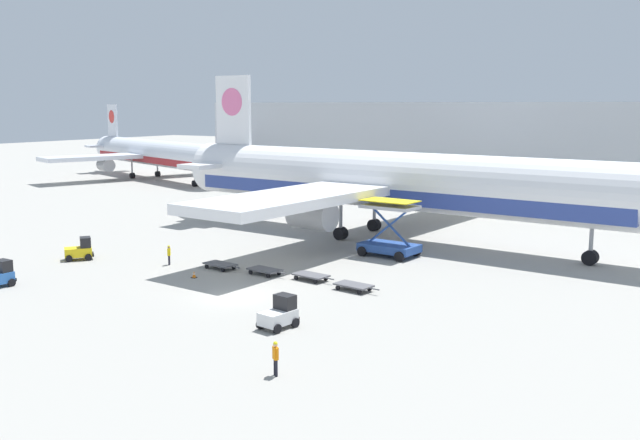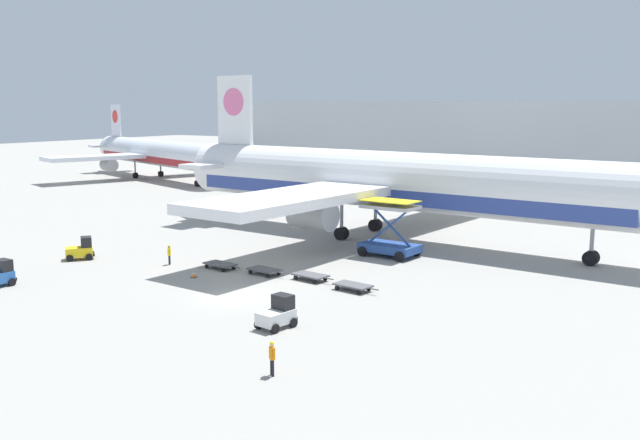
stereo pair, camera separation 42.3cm
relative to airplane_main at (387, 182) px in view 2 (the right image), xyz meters
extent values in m
plane|color=#9E9B93|center=(1.36, -25.97, -5.84)|extent=(400.00, 400.00, 0.00)
cube|color=#B2B7BC|center=(-6.23, 41.86, 1.16)|extent=(90.00, 18.00, 14.00)
cube|color=slate|center=(-6.23, 32.76, -1.99)|extent=(88.20, 0.20, 4.90)
cylinder|color=white|center=(0.79, -0.05, 0.26)|extent=(52.27, 9.24, 5.80)
cube|color=#2D428E|center=(0.79, -0.05, -1.04)|extent=(48.11, 8.85, 1.45)
cone|color=white|center=(-25.15, 1.67, 0.26)|extent=(6.73, 5.92, 5.51)
cube|color=white|center=(-21.00, 1.40, 7.16)|extent=(5.22, 0.78, 8.00)
cylinder|color=pink|center=(-21.00, 1.40, 8.12)|extent=(3.23, 0.76, 3.20)
cube|color=white|center=(-22.04, 1.47, 0.84)|extent=(4.46, 13.21, 0.50)
cube|color=white|center=(-1.80, 0.12, -0.46)|extent=(11.17, 48.43, 0.90)
cylinder|color=#9EA0A5|center=(-2.47, -9.94, -2.26)|extent=(4.38, 3.07, 2.80)
cylinder|color=#9EA0A5|center=(-1.13, 10.18, -2.26)|extent=(4.38, 3.07, 2.80)
cylinder|color=#9EA0A5|center=(20.51, -1.36, -3.19)|extent=(0.36, 0.36, 4.00)
cylinder|color=black|center=(20.51, -1.36, -5.19)|extent=(1.36, 0.98, 1.30)
cylinder|color=#9EA0A5|center=(-3.57, -2.97, -3.19)|extent=(0.36, 0.36, 4.00)
cylinder|color=black|center=(-3.57, -2.97, -5.19)|extent=(1.36, 0.98, 1.30)
cylinder|color=#9EA0A5|center=(-3.15, 3.42, -3.19)|extent=(0.36, 0.36, 4.00)
cylinder|color=black|center=(-3.15, 3.42, -5.19)|extent=(1.36, 0.98, 1.30)
cylinder|color=silver|center=(-64.00, 29.82, -0.93)|extent=(41.19, 17.79, 4.67)
cube|color=maroon|center=(-64.00, 29.82, -1.98)|extent=(37.98, 16.64, 1.17)
sphere|color=silver|center=(-44.15, 23.14, -0.93)|extent=(4.58, 4.58, 4.58)
cone|color=silver|center=(-83.85, 36.51, -0.93)|extent=(6.29, 5.85, 4.44)
cube|color=silver|center=(-80.67, 35.44, 4.63)|extent=(4.08, 1.67, 6.44)
cylinder|color=red|center=(-80.67, 35.44, 5.41)|extent=(2.58, 1.24, 2.58)
cube|color=silver|center=(-81.46, 35.71, -0.46)|extent=(6.09, 10.85, 0.40)
cube|color=silver|center=(-65.98, 30.49, -1.51)|extent=(18.45, 38.70, 0.72)
cylinder|color=#9EA0A5|center=(-68.57, 22.80, -2.96)|extent=(3.93, 3.22, 2.26)
cylinder|color=#9EA0A5|center=(-63.39, 38.19, -2.96)|extent=(3.93, 3.22, 2.26)
cylinder|color=#9EA0A5|center=(-48.91, 24.75, -3.71)|extent=(0.29, 0.29, 3.22)
cylinder|color=black|center=(-48.91, 24.75, -5.32)|extent=(1.22, 1.02, 1.05)
cylinder|color=#9EA0A5|center=(-68.00, 28.45, -3.71)|extent=(0.29, 0.29, 3.22)
cylinder|color=black|center=(-68.00, 28.45, -5.32)|extent=(1.22, 1.02, 1.05)
cylinder|color=#9EA0A5|center=(-66.35, 33.34, -3.71)|extent=(0.29, 0.29, 3.22)
cylinder|color=black|center=(-66.35, 33.34, -5.32)|extent=(1.22, 1.02, 1.05)
cube|color=#284C99|center=(4.27, -7.42, -5.04)|extent=(5.39, 3.34, 0.70)
cube|color=#B2B2B7|center=(4.27, -7.42, -1.29)|extent=(5.12, 3.17, 0.30)
cube|color=yellow|center=(4.27, -7.42, -0.74)|extent=(5.12, 3.17, 0.08)
cube|color=#284C99|center=(4.27, -7.42, -2.99)|extent=(4.26, 0.44, 3.52)
cube|color=#284C99|center=(4.27, -7.42, -2.99)|extent=(4.26, 0.44, 3.52)
cylinder|color=black|center=(6.31, -6.06, -5.39)|extent=(0.92, 0.42, 0.90)
cylinder|color=black|center=(6.11, -9.05, -5.39)|extent=(0.92, 0.42, 0.90)
cylinder|color=black|center=(2.42, -5.80, -5.39)|extent=(0.92, 0.42, 0.90)
cylinder|color=black|center=(2.22, -8.79, -5.39)|extent=(0.92, 0.42, 0.90)
cube|color=silver|center=(8.23, -30.09, -5.14)|extent=(1.70, 2.47, 0.80)
cube|color=black|center=(8.32, -29.45, -4.29)|extent=(1.35, 1.06, 0.90)
cube|color=black|center=(8.40, -28.88, -5.42)|extent=(1.27, 0.33, 0.24)
cylinder|color=black|center=(7.65, -29.20, -5.54)|extent=(0.32, 0.63, 0.60)
cylinder|color=black|center=(9.03, -29.39, -5.54)|extent=(0.32, 0.63, 0.60)
cylinder|color=black|center=(7.43, -30.80, -5.54)|extent=(0.32, 0.63, 0.60)
cylinder|color=black|center=(8.81, -30.99, -5.54)|extent=(0.32, 0.63, 0.60)
cube|color=black|center=(-15.51, -32.89, -4.29)|extent=(1.25, 0.91, 0.90)
cube|color=black|center=(-15.51, -32.31, -5.42)|extent=(1.26, 0.17, 0.24)
cylinder|color=black|center=(-16.21, -32.73, -5.54)|extent=(0.25, 0.60, 0.60)
cylinder|color=black|center=(-14.81, -32.74, -5.54)|extent=(0.25, 0.60, 0.60)
cube|color=yellow|center=(-18.30, -23.76, -5.14)|extent=(2.50, 2.68, 0.80)
cube|color=black|center=(-17.91, -23.24, -4.29)|extent=(1.53, 1.47, 0.90)
cube|color=black|center=(-17.56, -22.78, -5.42)|extent=(1.10, 0.89, 0.24)
cylinder|color=black|center=(-18.38, -22.70, -5.54)|extent=(0.55, 0.62, 0.60)
cylinder|color=black|center=(-17.26, -23.54, -5.54)|extent=(0.55, 0.62, 0.60)
cylinder|color=black|center=(-19.35, -23.98, -5.54)|extent=(0.55, 0.62, 0.60)
cylinder|color=black|center=(-18.23, -24.82, -5.54)|extent=(0.55, 0.62, 0.60)
cube|color=#56565B|center=(-5.31, -19.70, -5.42)|extent=(2.95, 1.81, 0.12)
cube|color=#56565B|center=(-3.48, -19.92, -5.42)|extent=(0.90, 0.18, 0.08)
cylinder|color=black|center=(-4.27, -19.18, -5.66)|extent=(0.37, 0.18, 0.36)
cylinder|color=black|center=(-4.41, -20.45, -5.66)|extent=(0.37, 0.18, 0.36)
cylinder|color=black|center=(-6.21, -18.95, -5.66)|extent=(0.37, 0.18, 0.36)
cylinder|color=black|center=(-6.36, -20.22, -5.66)|extent=(0.37, 0.18, 0.36)
cube|color=#56565B|center=(-0.93, -19.31, -5.42)|extent=(2.95, 1.81, 0.12)
cube|color=#56565B|center=(0.91, -19.52, -5.42)|extent=(0.90, 0.18, 0.08)
cylinder|color=black|center=(0.12, -18.79, -5.66)|extent=(0.37, 0.18, 0.36)
cylinder|color=black|center=(-0.03, -20.06, -5.66)|extent=(0.37, 0.18, 0.36)
cylinder|color=black|center=(-1.83, -18.56, -5.66)|extent=(0.37, 0.18, 0.36)
cylinder|color=black|center=(-1.97, -19.83, -5.66)|extent=(0.37, 0.18, 0.36)
cube|color=#56565B|center=(3.25, -18.85, -5.42)|extent=(2.95, 1.81, 0.12)
cube|color=#56565B|center=(5.09, -19.07, -5.42)|extent=(0.90, 0.18, 0.08)
cylinder|color=black|center=(4.30, -18.33, -5.66)|extent=(0.37, 0.18, 0.36)
cylinder|color=black|center=(4.15, -19.60, -5.66)|extent=(0.37, 0.18, 0.36)
cylinder|color=black|center=(2.35, -18.11, -5.66)|extent=(0.37, 0.18, 0.36)
cylinder|color=black|center=(2.20, -19.37, -5.66)|extent=(0.37, 0.18, 0.36)
cube|color=#56565B|center=(7.65, -19.74, -5.42)|extent=(2.95, 1.81, 0.12)
cube|color=#56565B|center=(9.48, -19.95, -5.42)|extent=(0.90, 0.18, 0.08)
cylinder|color=black|center=(8.69, -19.22, -5.66)|extent=(0.37, 0.18, 0.36)
cylinder|color=black|center=(8.55, -20.49, -5.66)|extent=(0.37, 0.18, 0.36)
cylinder|color=black|center=(6.75, -18.99, -5.66)|extent=(0.37, 0.18, 0.36)
cylinder|color=black|center=(6.60, -20.26, -5.66)|extent=(0.37, 0.18, 0.36)
cylinder|color=black|center=(-9.97, -20.97, -5.43)|extent=(0.14, 0.14, 0.82)
cylinder|color=black|center=(-10.08, -20.80, -5.43)|extent=(0.14, 0.14, 0.82)
cube|color=yellow|center=(-10.03, -20.88, -4.71)|extent=(0.38, 0.42, 0.62)
cylinder|color=yellow|center=(-9.90, -21.08, -4.67)|extent=(0.09, 0.09, 0.56)
cylinder|color=yellow|center=(-10.16, -20.68, -4.67)|extent=(0.09, 0.09, 0.56)
sphere|color=tan|center=(-10.03, -20.88, -4.28)|extent=(0.22, 0.22, 0.22)
sphere|color=yellow|center=(-10.03, -20.88, -4.22)|extent=(0.21, 0.21, 0.21)
cylinder|color=black|center=(12.83, -36.55, -5.40)|extent=(0.14, 0.14, 0.88)
cylinder|color=black|center=(12.66, -36.44, -5.40)|extent=(0.14, 0.14, 0.88)
cube|color=orange|center=(12.75, -36.49, -4.64)|extent=(0.42, 0.38, 0.66)
cylinder|color=orange|center=(12.95, -36.63, -4.60)|extent=(0.09, 0.09, 0.59)
cylinder|color=orange|center=(12.54, -36.36, -4.60)|extent=(0.09, 0.09, 0.59)
sphere|color=#DBB28E|center=(12.75, -36.49, -4.19)|extent=(0.24, 0.24, 0.24)
sphere|color=yellow|center=(12.75, -36.49, -4.12)|extent=(0.23, 0.23, 0.23)
cube|color=black|center=(-5.03, -23.21, -5.82)|extent=(0.40, 0.40, 0.04)
cone|color=orange|center=(-5.03, -23.21, -5.55)|extent=(0.32, 0.32, 0.50)
cylinder|color=white|center=(-5.03, -23.21, -5.52)|extent=(0.19, 0.19, 0.07)
camera|label=1|loc=(33.28, -64.32, 7.80)|focal=40.00mm
camera|label=2|loc=(33.63, -64.09, 7.80)|focal=40.00mm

